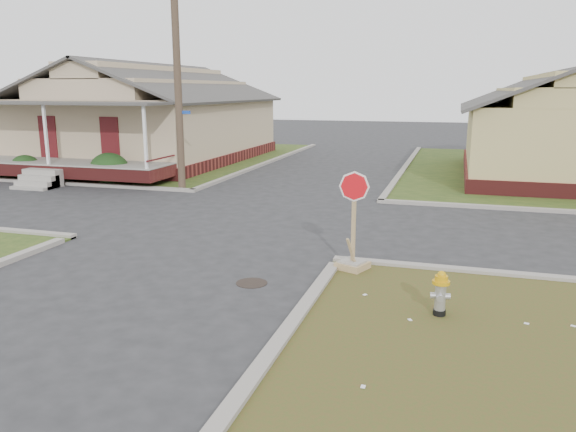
# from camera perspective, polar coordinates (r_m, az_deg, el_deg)

# --- Properties ---
(ground) EXTENTS (120.00, 120.00, 0.00)m
(ground) POSITION_cam_1_polar(r_m,az_deg,el_deg) (12.83, -12.20, -5.02)
(ground) COLOR #28292B
(ground) RESTS_ON ground
(verge_far_left) EXTENTS (19.00, 19.00, 0.05)m
(verge_far_left) POSITION_cam_1_polar(r_m,az_deg,el_deg) (34.61, -16.79, 5.86)
(verge_far_left) COLOR #2B4418
(verge_far_left) RESTS_ON ground
(curbs) EXTENTS (80.00, 40.00, 0.12)m
(curbs) POSITION_cam_1_polar(r_m,az_deg,el_deg) (17.21, -4.19, -0.23)
(curbs) COLOR gray
(curbs) RESTS_ON ground
(manhole) EXTENTS (0.64, 0.64, 0.01)m
(manhole) POSITION_cam_1_polar(r_m,az_deg,el_deg) (11.51, -3.71, -6.80)
(manhole) COLOR black
(manhole) RESTS_ON ground
(corner_house) EXTENTS (10.10, 15.50, 5.30)m
(corner_house) POSITION_cam_1_polar(r_m,az_deg,el_deg) (31.72, -13.78, 9.54)
(corner_house) COLOR maroon
(corner_house) RESTS_ON ground
(side_house_yellow) EXTENTS (7.60, 11.60, 4.70)m
(side_house_yellow) POSITION_cam_1_polar(r_m,az_deg,el_deg) (27.48, 25.33, 8.07)
(side_house_yellow) COLOR maroon
(side_house_yellow) RESTS_ON ground
(utility_pole) EXTENTS (1.80, 0.28, 9.00)m
(utility_pole) POSITION_cam_1_polar(r_m,az_deg,el_deg) (22.08, -11.20, 14.61)
(utility_pole) COLOR #3F2F24
(utility_pole) RESTS_ON ground
(fire_hydrant) EXTENTS (0.30, 0.30, 0.80)m
(fire_hydrant) POSITION_cam_1_polar(r_m,az_deg,el_deg) (10.02, 15.24, -7.36)
(fire_hydrant) COLOR black
(fire_hydrant) RESTS_ON ground
(stop_sign) EXTENTS (0.61, 0.59, 2.14)m
(stop_sign) POSITION_cam_1_polar(r_m,az_deg,el_deg) (12.18, 6.61, -3.27)
(stop_sign) COLOR #A28258
(stop_sign) RESTS_ON ground
(hedge_left) EXTENTS (1.38, 1.13, 1.05)m
(hedge_left) POSITION_cam_1_polar(r_m,az_deg,el_deg) (27.04, -25.11, 4.58)
(hedge_left) COLOR #163412
(hedge_left) RESTS_ON verge_far_left
(hedge_right) EXTENTS (1.55, 1.27, 1.19)m
(hedge_right) POSITION_cam_1_polar(r_m,az_deg,el_deg) (24.61, -17.69, 4.65)
(hedge_right) COLOR #163412
(hedge_right) RESTS_ON verge_far_left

